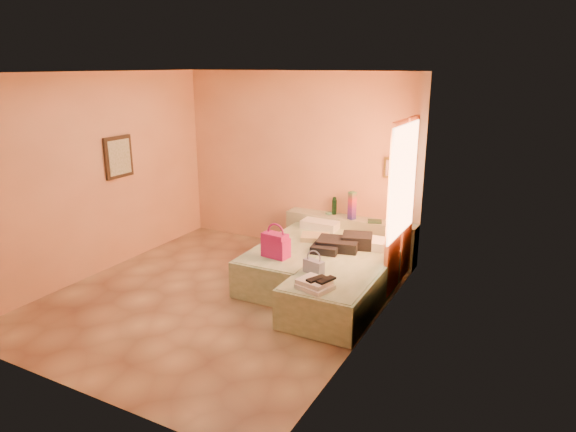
# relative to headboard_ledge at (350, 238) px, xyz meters

# --- Properties ---
(ground) EXTENTS (4.50, 4.50, 0.00)m
(ground) POSITION_rel_headboard_ledge_xyz_m (-0.98, -2.10, -0.33)
(ground) COLOR tan
(ground) RESTS_ON ground
(room_walls) EXTENTS (4.02, 4.51, 2.81)m
(room_walls) POSITION_rel_headboard_ledge_xyz_m (-0.77, -1.53, 1.46)
(room_walls) COLOR #E8AC7C
(room_walls) RESTS_ON ground
(headboard_ledge) EXTENTS (2.05, 0.30, 0.65)m
(headboard_ledge) POSITION_rel_headboard_ledge_xyz_m (0.00, 0.00, 0.00)
(headboard_ledge) COLOR #A5B292
(headboard_ledge) RESTS_ON ground
(bed_left) EXTENTS (0.94, 2.02, 0.50)m
(bed_left) POSITION_rel_headboard_ledge_xyz_m (-0.38, -1.05, -0.08)
(bed_left) COLOR beige
(bed_left) RESTS_ON ground
(bed_right) EXTENTS (0.94, 2.02, 0.50)m
(bed_right) POSITION_rel_headboard_ledge_xyz_m (0.52, -1.51, -0.08)
(bed_right) COLOR beige
(bed_right) RESTS_ON ground
(water_bottle) EXTENTS (0.10, 0.10, 0.26)m
(water_bottle) POSITION_rel_headboard_ledge_xyz_m (-0.29, 0.05, 0.46)
(water_bottle) COLOR #12321E
(water_bottle) RESTS_ON headboard_ledge
(rainbow_box) EXTENTS (0.12, 0.12, 0.42)m
(rainbow_box) POSITION_rel_headboard_ledge_xyz_m (0.05, -0.06, 0.54)
(rainbow_box) COLOR #B9166D
(rainbow_box) RESTS_ON headboard_ledge
(small_dish) EXTENTS (0.14, 0.14, 0.03)m
(small_dish) POSITION_rel_headboard_ledge_xyz_m (-0.36, 0.02, 0.34)
(small_dish) COLOR #519676
(small_dish) RESTS_ON headboard_ledge
(green_book) EXTENTS (0.24, 0.20, 0.03)m
(green_book) POSITION_rel_headboard_ledge_xyz_m (0.41, -0.07, 0.34)
(green_book) COLOR #264732
(green_book) RESTS_ON headboard_ledge
(flower_vase) EXTENTS (0.21, 0.21, 0.27)m
(flower_vase) POSITION_rel_headboard_ledge_xyz_m (0.79, -0.00, 0.46)
(flower_vase) COLOR white
(flower_vase) RESTS_ON headboard_ledge
(magenta_handbag) EXTENTS (0.36, 0.23, 0.32)m
(magenta_handbag) POSITION_rel_headboard_ledge_xyz_m (-0.39, -1.63, 0.34)
(magenta_handbag) COLOR #B9166D
(magenta_handbag) RESTS_ON bed_left
(khaki_garment) EXTENTS (0.48, 0.43, 0.07)m
(khaki_garment) POSITION_rel_headboard_ledge_xyz_m (-0.23, -0.77, 0.21)
(khaki_garment) COLOR tan
(khaki_garment) RESTS_ON bed_left
(clothes_pile) EXTENTS (0.69, 0.69, 0.18)m
(clothes_pile) POSITION_rel_headboard_ledge_xyz_m (0.26, -0.98, 0.26)
(clothes_pile) COLOR black
(clothes_pile) RESTS_ON bed_right
(blue_handbag) EXTENTS (0.27, 0.17, 0.16)m
(blue_handbag) POSITION_rel_headboard_ledge_xyz_m (0.28, -1.89, 0.26)
(blue_handbag) COLOR #384C88
(blue_handbag) RESTS_ON bed_right
(towel_stack) EXTENTS (0.42, 0.38, 0.10)m
(towel_stack) POSITION_rel_headboard_ledge_xyz_m (0.48, -2.29, 0.23)
(towel_stack) COLOR white
(towel_stack) RESTS_ON bed_right
(sandal_pair) EXTENTS (0.26, 0.29, 0.02)m
(sandal_pair) POSITION_rel_headboard_ledge_xyz_m (0.54, -2.27, 0.29)
(sandal_pair) COLOR black
(sandal_pair) RESTS_ON towel_stack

